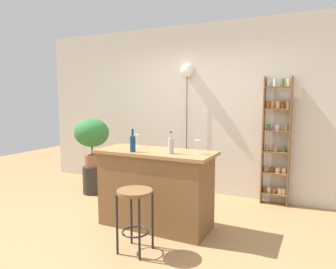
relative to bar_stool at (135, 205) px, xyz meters
The scene contains 12 objects.
ground 0.64m from the bar_stool, 108.51° to the left, with size 12.00×12.00×0.00m, color #A37A4C.
back_wall 2.50m from the bar_stool, 93.09° to the left, with size 6.40×0.10×2.80m, color beige.
kitchen_counter 0.69m from the bar_stool, 100.54° to the left, with size 1.47×0.61×0.96m.
bar_stool is the anchor object (origin of this frame).
spice_shelf 2.49m from the bar_stool, 63.40° to the left, with size 0.39×0.15×1.91m.
plant_stool 2.24m from the bar_stool, 140.85° to the left, with size 0.33×0.33×0.46m, color #2D2823.
potted_plant 2.27m from the bar_stool, 140.85° to the left, with size 0.59×0.53×0.81m.
bottle_wine_red 0.81m from the bar_stool, 124.18° to the left, with size 0.07×0.07×0.27m.
bottle_sauce_amber 0.81m from the bar_stool, 76.76° to the left, with size 0.07×0.07×0.26m.
wine_glass_left 1.12m from the bar_stool, 119.96° to the left, with size 0.07×0.07×0.16m.
wine_glass_center 0.99m from the bar_stool, 58.49° to the left, with size 0.07×0.07×0.16m.
pendant_globe_light 2.71m from the bar_stool, 99.24° to the left, with size 0.22×0.22×2.16m.
Camera 1 is at (1.81, -3.02, 1.61)m, focal length 33.50 mm.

